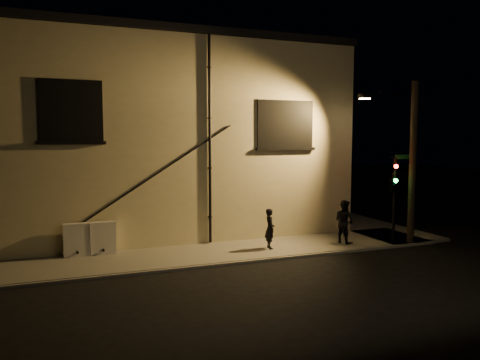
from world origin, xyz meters
name	(u,v)px	position (x,y,z in m)	size (l,w,h in m)	color
ground	(282,259)	(0.00, 0.00, 0.00)	(90.00, 90.00, 0.00)	black
sidewalk	(263,232)	(1.22, 4.39, 0.06)	(21.00, 16.00, 0.12)	slate
building	(152,138)	(-3.00, 8.99, 4.40)	(16.20, 12.23, 8.80)	beige
utility_cabinet	(90,239)	(-6.50, 2.70, 0.72)	(1.84, 0.31, 1.21)	white
pedestrian_a	(270,229)	(0.09, 1.23, 0.90)	(0.57, 0.37, 1.56)	black
pedestrian_b	(344,221)	(3.33, 1.02, 1.00)	(0.86, 0.67, 1.77)	black
traffic_signal	(392,184)	(5.21, 0.41, 2.55)	(1.16, 2.09, 3.60)	black
streetlamp_pole	(409,158)	(5.87, 0.23, 3.59)	(2.01, 1.38, 6.68)	black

